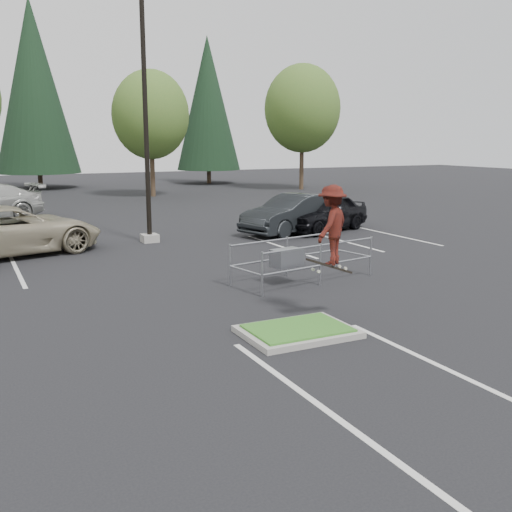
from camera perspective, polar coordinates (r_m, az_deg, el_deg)
name	(u,v)px	position (r m, az deg, el deg)	size (l,w,h in m)	color
ground	(298,335)	(12.12, 3.98, -7.49)	(120.00, 120.00, 0.00)	black
grass_median	(298,331)	(12.10, 3.99, -7.14)	(2.20, 1.60, 0.16)	gray
stall_lines	(147,279)	(16.99, -10.36, -2.20)	(22.62, 17.60, 0.01)	silver
light_pole	(146,119)	(22.81, -10.47, 12.68)	(0.70, 0.60, 10.12)	gray
decid_c	(150,118)	(41.48, -10.02, 12.86)	(5.12, 5.12, 8.38)	#38281C
decid_d	(302,111)	(46.81, 4.41, 13.58)	(5.76, 5.76, 9.43)	#38281C
conif_b	(34,86)	(50.90, -20.40, 14.92)	(6.38, 6.38, 14.50)	#38281C
conif_c	(208,104)	(53.32, -4.61, 14.28)	(5.50, 5.50, 12.50)	#38281C
cart_corral	(291,257)	(16.22, 3.32, -0.10)	(4.20, 2.17, 1.14)	#92949A
skateboarder	(330,225)	(12.87, 7.09, 2.91)	(1.27, 1.15, 1.96)	black
car_l_tan	(8,231)	(21.66, -22.56, 2.24)	(2.79, 6.05, 1.68)	tan
car_r_charc	(294,214)	(24.85, 3.65, 4.02)	(1.71, 4.90, 1.61)	black
car_r_black	(324,212)	(25.67, 6.50, 4.15)	(1.85, 4.60, 1.57)	black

